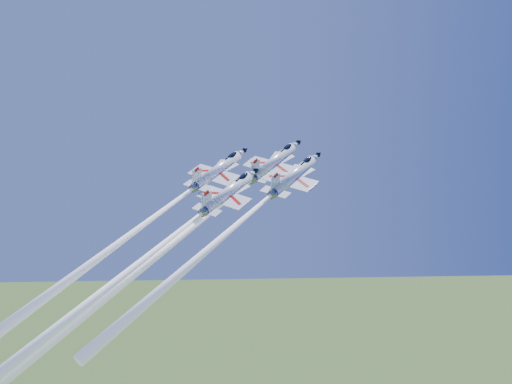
{
  "coord_description": "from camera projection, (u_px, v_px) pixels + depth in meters",
  "views": [
    {
      "loc": [
        -6.01,
        -108.11,
        102.03
      ],
      "look_at": [
        0.0,
        0.0,
        91.92
      ],
      "focal_mm": 40.0,
      "sensor_mm": 36.0,
      "label": 1
    }
  ],
  "objects": [
    {
      "name": "jet_slot",
      "position": [
        139.0,
        263.0,
        90.8
      ],
      "size": [
        32.47,
        40.25,
        46.27
      ],
      "rotation": [
        0.46,
        0.19,
        -0.69
      ],
      "color": "white"
    },
    {
      "name": "jet_left",
      "position": [
        143.0,
        225.0,
        98.83
      ],
      "size": [
        30.71,
        37.79,
        42.14
      ],
      "rotation": [
        0.46,
        0.19,
        -0.69
      ],
      "color": "white"
    },
    {
      "name": "jet_right",
      "position": [
        230.0,
        230.0,
        93.47
      ],
      "size": [
        29.22,
        35.8,
        39.24
      ],
      "rotation": [
        0.46,
        0.19,
        -0.69
      ],
      "color": "white"
    },
    {
      "name": "jet_lead",
      "position": [
        191.0,
        229.0,
        100.22
      ],
      "size": [
        35.42,
        44.08,
        51.44
      ],
      "rotation": [
        0.46,
        0.19,
        -0.69
      ],
      "color": "white"
    }
  ]
}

